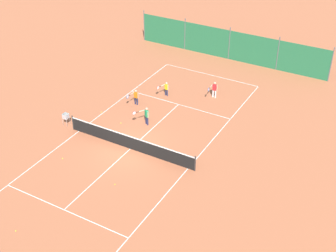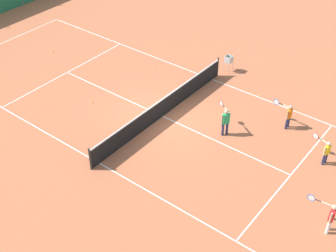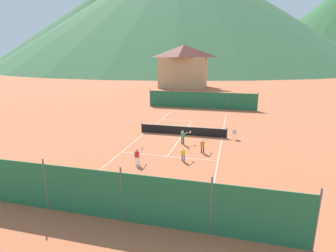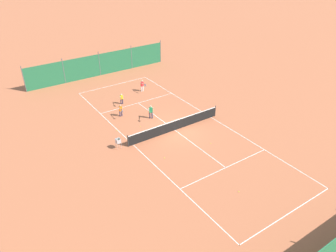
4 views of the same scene
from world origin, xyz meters
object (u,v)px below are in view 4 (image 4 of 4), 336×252
(tennis_ball_by_net_left, at_px, (165,158))
(tennis_ball_far_corner, at_px, (211,143))
(player_far_service, at_px, (121,110))
(tennis_ball_alley_right, at_px, (140,127))
(player_near_service, at_px, (142,85))
(tennis_ball_service_box, at_px, (117,131))
(player_near_baseline, at_px, (122,98))
(player_far_baseline, at_px, (151,111))
(tennis_net, at_px, (175,125))
(ball_hopper, at_px, (118,141))
(tennis_ball_alley_left, at_px, (239,192))

(tennis_ball_by_net_left, xyz_separation_m, tennis_ball_far_corner, (-4.20, 0.44, 0.00))
(player_far_service, bearing_deg, tennis_ball_alley_right, 100.71)
(player_near_service, height_order, tennis_ball_far_corner, player_near_service)
(tennis_ball_by_net_left, height_order, tennis_ball_service_box, same)
(tennis_ball_service_box, bearing_deg, player_near_baseline, -122.00)
(player_far_baseline, relative_size, tennis_ball_by_net_left, 19.96)
(tennis_ball_by_net_left, relative_size, tennis_ball_service_box, 1.00)
(tennis_net, height_order, ball_hopper, tennis_net)
(tennis_ball_alley_right, distance_m, tennis_ball_service_box, 2.09)
(player_near_service, bearing_deg, tennis_net, 78.17)
(player_far_service, xyz_separation_m, player_near_service, (-4.51, -3.77, 0.05))
(tennis_ball_far_corner, bearing_deg, tennis_ball_alley_left, 67.41)
(player_far_baseline, bearing_deg, tennis_ball_alley_right, 26.13)
(tennis_net, bearing_deg, player_far_service, -60.73)
(ball_hopper, bearing_deg, tennis_ball_by_net_left, 126.01)
(tennis_ball_service_box, xyz_separation_m, tennis_ball_alley_left, (-3.13, 11.49, 0.00))
(tennis_ball_by_net_left, distance_m, tennis_ball_service_box, 5.75)
(player_near_baseline, relative_size, tennis_ball_service_box, 16.75)
(tennis_net, distance_m, ball_hopper, 5.30)
(player_near_baseline, distance_m, tennis_ball_service_box, 5.23)
(player_near_baseline, bearing_deg, player_far_baseline, 101.47)
(tennis_net, height_order, tennis_ball_alley_left, tennis_net)
(tennis_ball_by_net_left, distance_m, tennis_ball_far_corner, 4.22)
(tennis_net, bearing_deg, tennis_ball_alley_left, 82.97)
(tennis_ball_by_net_left, xyz_separation_m, tennis_ball_alley_left, (-1.94, 5.87, 0.00))
(tennis_ball_alley_left, bearing_deg, player_near_baseline, -88.62)
(player_far_service, relative_size, player_near_baseline, 1.08)
(player_near_service, distance_m, tennis_ball_alley_right, 7.62)
(ball_hopper, bearing_deg, tennis_ball_far_corner, 151.18)
(tennis_ball_by_net_left, height_order, tennis_ball_alley_right, same)
(player_far_service, bearing_deg, tennis_ball_service_box, 54.88)
(tennis_net, xyz_separation_m, tennis_ball_alley_left, (1.09, 8.81, -0.47))
(tennis_net, relative_size, tennis_ball_service_box, 139.09)
(player_far_baseline, height_order, tennis_ball_far_corner, player_far_baseline)
(player_far_baseline, xyz_separation_m, tennis_ball_alley_right, (1.58, 0.77, -0.73))
(tennis_net, xyz_separation_m, player_near_service, (-1.80, -8.60, 0.25))
(player_far_baseline, height_order, tennis_ball_by_net_left, player_far_baseline)
(tennis_ball_alley_right, bearing_deg, tennis_net, 135.61)
(tennis_net, height_order, player_near_baseline, player_near_baseline)
(player_far_service, distance_m, player_near_baseline, 2.57)
(tennis_ball_service_box, bearing_deg, tennis_ball_far_corner, 131.68)
(player_far_service, height_order, tennis_ball_by_net_left, player_far_service)
(tennis_ball_alley_left, bearing_deg, player_near_service, -99.42)
(player_near_service, bearing_deg, player_far_service, 39.90)
(player_far_baseline, relative_size, tennis_ball_service_box, 19.96)
(player_far_service, xyz_separation_m, tennis_ball_alley_right, (-0.51, 2.68, -0.67))
(player_far_service, relative_size, ball_hopper, 1.34)
(player_near_baseline, height_order, tennis_ball_by_net_left, player_near_baseline)
(tennis_net, relative_size, player_far_baseline, 6.97)
(player_near_baseline, bearing_deg, tennis_ball_alley_right, 81.55)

